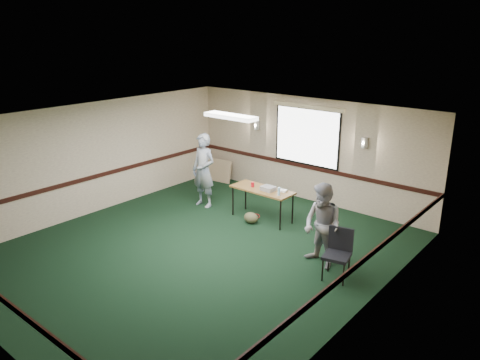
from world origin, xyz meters
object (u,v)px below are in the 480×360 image
Objects in this scene: folding_table at (262,191)px; conference_chair at (338,249)px; projector at (268,188)px; person_left at (204,171)px; person_right at (322,226)px.

folding_table is 1.64× the size of conference_chair.
conference_chair is (2.70, -1.26, -0.16)m from folding_table.
person_left is (-1.85, -0.22, 0.12)m from projector.
projector is at bearing 140.36° from conference_chair.
projector is at bearing 168.44° from person_right.
folding_table is at bearing 141.69° from conference_chair.
projector is at bearing 6.06° from person_left.
person_right is at bearing -25.64° from folding_table.
conference_chair is at bearing -23.65° from projector.
person_left reaches higher than conference_chair.
folding_table is 0.81× the size of person_left.
person_left is 1.14× the size of person_right.
person_left is (-1.68, -0.23, 0.23)m from folding_table.
conference_chair is at bearing -24.91° from folding_table.
person_left reaches higher than person_right.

